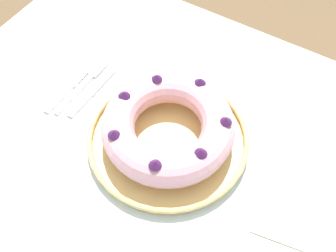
# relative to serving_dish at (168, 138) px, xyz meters

# --- Properties ---
(ground_plane) EXTENTS (8.00, 8.00, 0.00)m
(ground_plane) POSITION_rel_serving_dish_xyz_m (-0.02, -0.02, -0.74)
(ground_plane) COLOR brown
(dining_table) EXTENTS (1.13, 0.91, 0.72)m
(dining_table) POSITION_rel_serving_dish_xyz_m (-0.02, -0.02, -0.12)
(dining_table) COLOR silver
(dining_table) RESTS_ON ground_plane
(serving_dish) EXTENTS (0.35, 0.35, 0.03)m
(serving_dish) POSITION_rel_serving_dish_xyz_m (0.00, 0.00, 0.00)
(serving_dish) COLOR tan
(serving_dish) RESTS_ON dining_table
(bundt_cake) EXTENTS (0.28, 0.28, 0.08)m
(bundt_cake) POSITION_rel_serving_dish_xyz_m (0.00, -0.00, 0.05)
(bundt_cake) COLOR #E09EAD
(bundt_cake) RESTS_ON serving_dish
(fork) EXTENTS (0.02, 0.19, 0.01)m
(fork) POSITION_rel_serving_dish_xyz_m (-0.26, 0.04, -0.01)
(fork) COLOR white
(fork) RESTS_ON dining_table
(serving_knife) EXTENTS (0.02, 0.20, 0.01)m
(serving_knife) POSITION_rel_serving_dish_xyz_m (-0.28, 0.01, -0.01)
(serving_knife) COLOR white
(serving_knife) RESTS_ON dining_table
(cake_knife) EXTENTS (0.02, 0.18, 0.01)m
(cake_knife) POSITION_rel_serving_dish_xyz_m (-0.23, 0.01, -0.01)
(cake_knife) COLOR white
(cake_knife) RESTS_ON dining_table
(napkin) EXTENTS (0.14, 0.11, 0.00)m
(napkin) POSITION_rel_serving_dish_xyz_m (0.30, -0.04, -0.01)
(napkin) COLOR beige
(napkin) RESTS_ON dining_table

